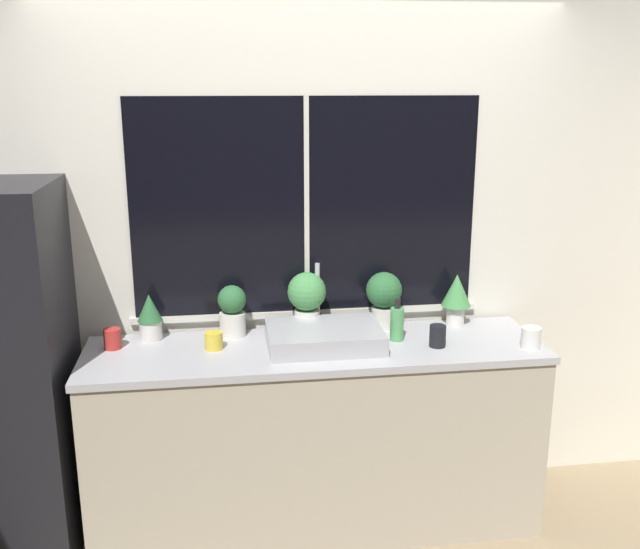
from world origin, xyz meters
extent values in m
cube|color=silver|center=(0.00, 0.64, 1.35)|extent=(8.00, 0.06, 2.70)
cube|color=black|center=(0.00, 0.60, 1.54)|extent=(1.70, 0.01, 1.06)
cube|color=beige|center=(0.00, 0.59, 1.54)|extent=(0.02, 0.01, 1.06)
cube|color=beige|center=(0.00, 0.59, 1.00)|extent=(1.76, 0.04, 0.03)
cube|color=silver|center=(2.09, 1.50, 1.35)|extent=(0.06, 7.00, 2.70)
cube|color=#B2A893|center=(0.00, 0.28, 0.45)|extent=(2.13, 0.57, 0.90)
cube|color=#ADADB2|center=(0.00, 0.28, 0.92)|extent=(2.15, 0.59, 0.03)
cube|color=#ADADB2|center=(0.04, 0.29, 0.98)|extent=(0.53, 0.39, 0.09)
cylinder|color=#B7B7BC|center=(0.04, 0.52, 0.95)|extent=(0.04, 0.04, 0.03)
cylinder|color=#B7B7BC|center=(0.04, 0.52, 1.12)|extent=(0.02, 0.02, 0.31)
cylinder|color=silver|center=(-0.77, 0.50, 0.98)|extent=(0.11, 0.11, 0.09)
cone|color=#2D6638|center=(-0.77, 0.50, 1.09)|extent=(0.12, 0.12, 0.13)
cylinder|color=silver|center=(-0.38, 0.50, 0.99)|extent=(0.13, 0.13, 0.12)
sphere|color=#2D6638|center=(-0.38, 0.50, 1.12)|extent=(0.14, 0.14, 0.14)
cylinder|color=silver|center=(-0.01, 0.50, 0.99)|extent=(0.13, 0.13, 0.11)
sphere|color=#478E4C|center=(-0.01, 0.50, 1.14)|extent=(0.19, 0.19, 0.19)
cylinder|color=silver|center=(0.37, 0.50, 0.99)|extent=(0.12, 0.12, 0.11)
sphere|color=#2D6638|center=(0.37, 0.50, 1.13)|extent=(0.18, 0.18, 0.18)
cylinder|color=silver|center=(0.75, 0.50, 0.98)|extent=(0.09, 0.09, 0.10)
cone|color=#478E4C|center=(0.75, 0.50, 1.12)|extent=(0.15, 0.15, 0.16)
cylinder|color=#519E5B|center=(0.40, 0.32, 1.01)|extent=(0.06, 0.06, 0.16)
cylinder|color=black|center=(0.40, 0.32, 1.12)|extent=(0.03, 0.03, 0.05)
cylinder|color=gold|center=(-0.47, 0.32, 0.97)|extent=(0.08, 0.08, 0.08)
cylinder|color=white|center=(0.99, 0.13, 0.98)|extent=(0.09, 0.09, 0.10)
cylinder|color=black|center=(0.57, 0.21, 0.99)|extent=(0.08, 0.08, 0.10)
cylinder|color=#B72D28|center=(-0.94, 0.40, 0.98)|extent=(0.08, 0.08, 0.10)
camera|label=1|loc=(-0.43, -2.82, 2.13)|focal=40.00mm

